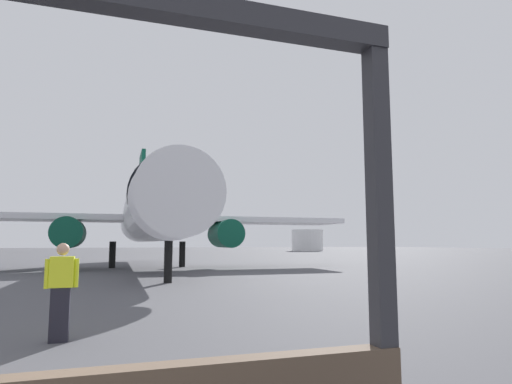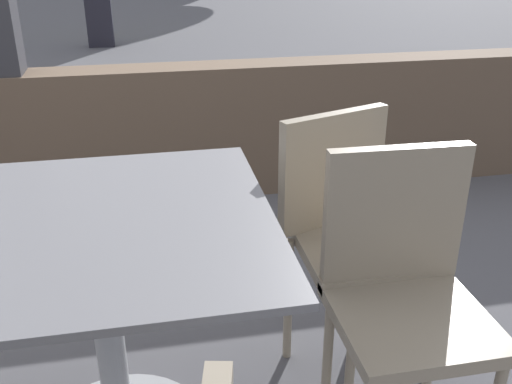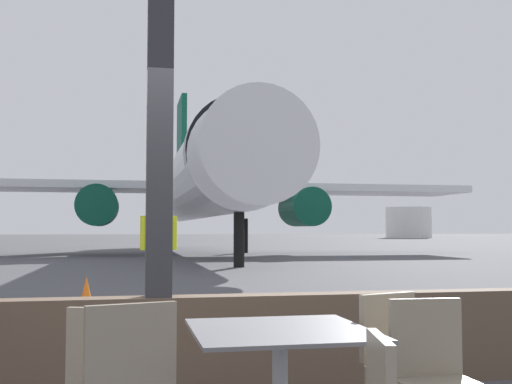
# 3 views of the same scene
# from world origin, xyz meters

# --- Properties ---
(ground_plane) EXTENTS (220.00, 220.00, 0.00)m
(ground_plane) POSITION_xyz_m (0.00, 40.00, 0.00)
(ground_plane) COLOR #4C4C51
(airplane) EXTENTS (27.87, 29.45, 10.47)m
(airplane) POSITION_xyz_m (3.35, 26.44, 3.63)
(airplane) COLOR silver
(airplane) RESTS_ON ground
(ground_crew_worker) EXTENTS (0.56, 0.22, 1.74)m
(ground_crew_worker) POSITION_xyz_m (0.22, 4.78, 0.90)
(ground_crew_worker) COLOR black
(ground_crew_worker) RESTS_ON ground
(fuel_storage_tank) EXTENTS (6.48, 6.48, 4.40)m
(fuel_storage_tank) POSITION_xyz_m (39.26, 79.18, 2.20)
(fuel_storage_tank) COLOR white
(fuel_storage_tank) RESTS_ON ground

